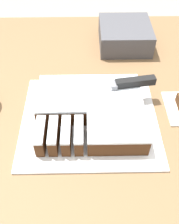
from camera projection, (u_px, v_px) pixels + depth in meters
name	position (u px, v px, depth m)	size (l,w,h in m)	color
countertop	(93.00, 187.00, 1.09)	(1.40, 1.10, 0.92)	brown
cake_board	(90.00, 119.00, 0.72)	(0.37, 0.33, 0.01)	white
cake	(92.00, 110.00, 0.70)	(0.28, 0.24, 0.06)	#472814
knife	(124.00, 84.00, 0.72)	(0.29, 0.07, 0.02)	silver
storage_box	(125.00, 35.00, 0.95)	(0.18, 0.19, 0.08)	#47474C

